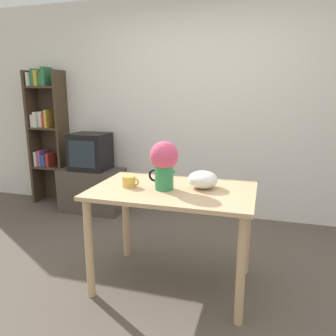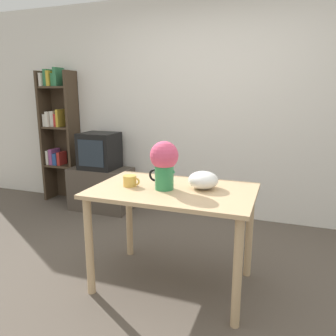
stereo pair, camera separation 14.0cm
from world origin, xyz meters
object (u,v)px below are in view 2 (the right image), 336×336
at_px(flower_vase, 164,161).
at_px(tv_set, 99,151).
at_px(coffee_mug, 130,181).
at_px(white_bowl, 203,180).

relative_size(flower_vase, tv_set, 0.79).
bearing_deg(tv_set, flower_vase, -44.33).
bearing_deg(coffee_mug, flower_vase, 3.04).
relative_size(coffee_mug, tv_set, 0.30).
bearing_deg(white_bowl, flower_vase, -156.88).
bearing_deg(flower_vase, tv_set, 135.67).
height_order(coffee_mug, white_bowl, white_bowl).
xyz_separation_m(flower_vase, coffee_mug, (-0.27, -0.01, -0.17)).
xyz_separation_m(flower_vase, white_bowl, (0.27, 0.11, -0.15)).
bearing_deg(coffee_mug, tv_set, 129.08).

